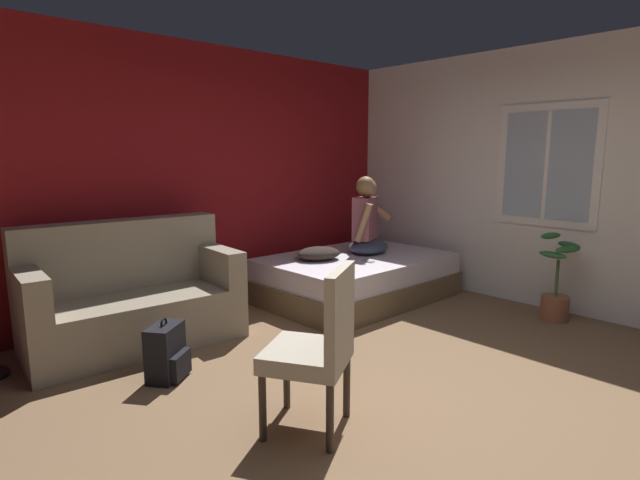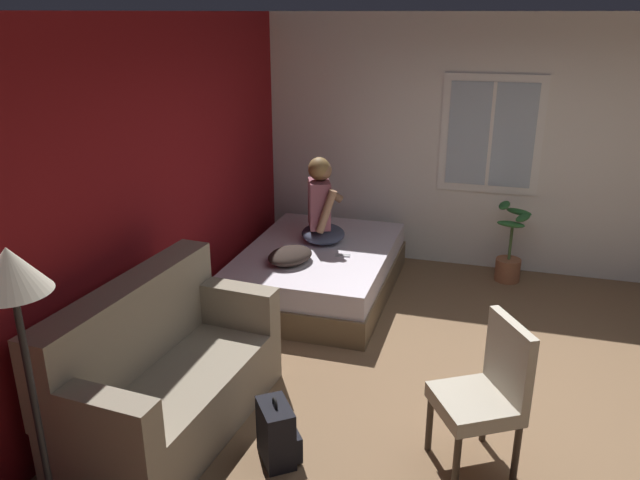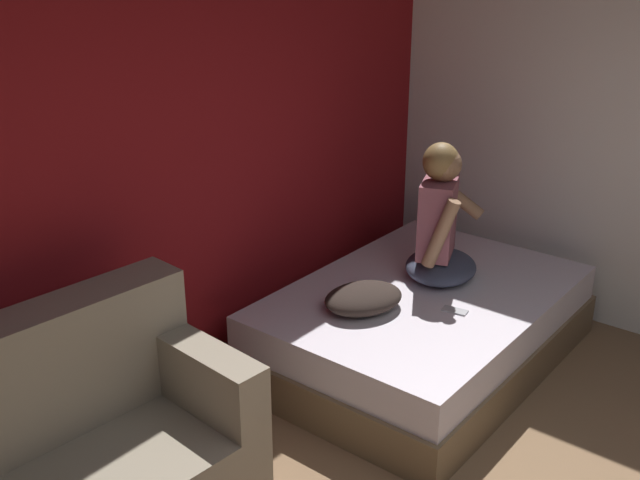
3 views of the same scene
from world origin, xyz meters
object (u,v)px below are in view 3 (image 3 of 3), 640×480
Objects in this scene: throw_pillow at (363,298)px; cell_phone at (455,311)px; bed at (422,325)px; person_seated at (440,225)px.

throw_pillow reaches higher than cell_phone.
bed is 2.36× the size of person_seated.
cell_phone is at bearing -136.87° from person_seated.
bed is 0.40m from cell_phone.
throw_pillow is (-0.44, 0.15, 0.31)m from bed.
throw_pillow reaches higher than bed.
person_seated is at bearing -10.17° from throw_pillow.
person_seated reaches higher than throw_pillow.
bed is 0.63m from person_seated.
throw_pillow is at bearing -63.14° from cell_phone.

